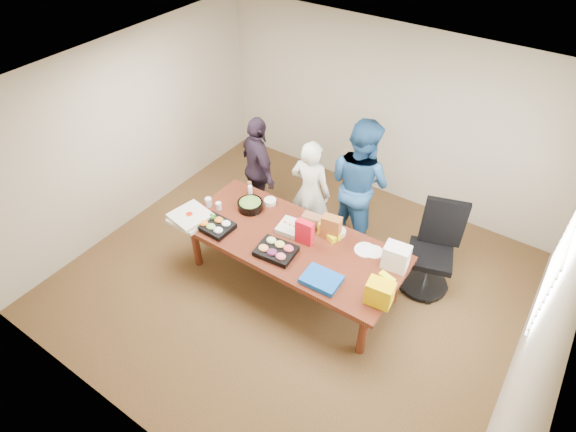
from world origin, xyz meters
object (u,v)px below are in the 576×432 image
Objects in this scene: office_chair at (431,253)px; salad_bowl at (250,205)px; conference_table at (292,261)px; sheet_cake at (295,229)px; person_right at (359,183)px; person_center at (310,192)px.

office_chair is 2.39m from salad_bowl.
conference_table is 2.28× the size of office_chair.
salad_bowl reaches higher than sheet_cake.
office_chair is 2.95× the size of sheet_cake.
conference_table is at bearing 94.19° from person_right.
sheet_cake is (-0.07, 0.16, 0.41)m from conference_table.
person_center reaches higher than salad_bowl.
person_right is at bearing 78.87° from conference_table.
salad_bowl is at bearing 60.48° from person_right.
salad_bowl is (-2.27, -0.70, 0.19)m from office_chair.
office_chair is 1.72m from sheet_cake.
office_chair is (1.47, 0.90, 0.24)m from conference_table.
person_right is at bearing 146.37° from office_chair.
conference_table is 0.45m from sheet_cake.
sheet_cake is 0.74m from salad_bowl.
person_right reaches higher than person_center.
office_chair is at bearing 31.49° from conference_table.
person_center reaches higher than office_chair.
person_center is (-0.30, 0.90, 0.42)m from conference_table.
conference_table is at bearing -13.86° from salad_bowl.
conference_table is at bearing -166.04° from office_chair.
person_center is at bearing 48.39° from person_right.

